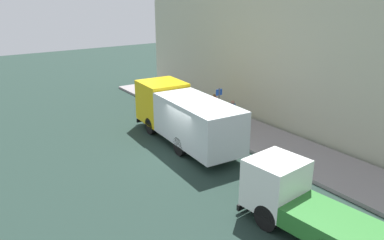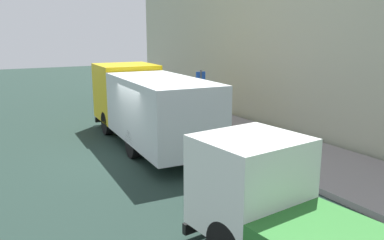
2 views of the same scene
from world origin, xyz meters
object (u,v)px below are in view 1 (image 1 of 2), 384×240
object	(u,v)px
pedestrian_walking	(232,113)
street_sign_post	(219,106)
large_utility_truck	(184,115)
pedestrian_third	(196,101)
small_flatbed_truck	(303,204)
pedestrian_standing	(214,106)

from	to	relation	value
pedestrian_walking	street_sign_post	distance (m)	1.23
large_utility_truck	pedestrian_third	world-z (taller)	large_utility_truck
pedestrian_walking	large_utility_truck	bearing A→B (deg)	-96.10
pedestrian_walking	pedestrian_third	world-z (taller)	pedestrian_walking
small_flatbed_truck	pedestrian_walking	world-z (taller)	small_flatbed_truck
small_flatbed_truck	pedestrian_standing	world-z (taller)	small_flatbed_truck
pedestrian_standing	street_sign_post	size ratio (longest dim) A/B	0.65
large_utility_truck	pedestrian_walking	bearing A→B (deg)	2.30
large_utility_truck	pedestrian_walking	world-z (taller)	large_utility_truck
large_utility_truck	pedestrian_standing	world-z (taller)	large_utility_truck
large_utility_truck	pedestrian_walking	distance (m)	3.47
large_utility_truck	small_flatbed_truck	world-z (taller)	large_utility_truck
pedestrian_standing	street_sign_post	world-z (taller)	street_sign_post
pedestrian_standing	large_utility_truck	bearing A→B (deg)	111.34
small_flatbed_truck	pedestrian_walking	size ratio (longest dim) A/B	3.37
pedestrian_walking	pedestrian_third	xyz separation A→B (m)	(-0.13, 3.62, -0.05)
small_flatbed_truck	pedestrian_walking	bearing A→B (deg)	58.13
pedestrian_walking	small_flatbed_truck	bearing A→B (deg)	-31.44
pedestrian_walking	pedestrian_standing	bearing A→B (deg)	174.08
large_utility_truck	pedestrian_third	size ratio (longest dim) A/B	5.26
large_utility_truck	small_flatbed_truck	bearing A→B (deg)	-93.70
large_utility_truck	pedestrian_third	distance (m)	4.87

